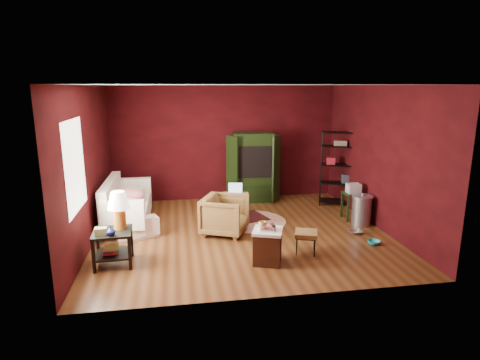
% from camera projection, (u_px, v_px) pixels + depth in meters
% --- Properties ---
extents(room, '(5.54, 5.04, 2.84)m').
position_uv_depth(room, '(240.00, 162.00, 7.47)').
color(room, brown).
rests_on(room, ground).
extents(sofa, '(1.26, 2.04, 0.77)m').
position_uv_depth(sofa, '(125.00, 207.00, 8.13)').
color(sofa, white).
rests_on(sofa, ground).
extents(armchair, '(1.00, 1.03, 0.81)m').
position_uv_depth(armchair, '(225.00, 213.00, 7.66)').
color(armchair, black).
rests_on(armchair, ground).
extents(pet_bowl_steel, '(0.26, 0.09, 0.25)m').
position_uv_depth(pet_bowl_steel, '(356.00, 227.00, 7.71)').
color(pet_bowl_steel, '#B4B6BC').
rests_on(pet_bowl_steel, ground).
extents(pet_bowl_turquoise, '(0.24, 0.12, 0.23)m').
position_uv_depth(pet_bowl_turquoise, '(374.00, 238.00, 7.19)').
color(pet_bowl_turquoise, '#26AFB3').
rests_on(pet_bowl_turquoise, ground).
extents(vase, '(0.18, 0.18, 0.14)m').
position_uv_depth(vase, '(111.00, 231.00, 6.08)').
color(vase, '#0D1141').
rests_on(vase, side_table).
extents(mug, '(0.14, 0.12, 0.13)m').
position_uv_depth(mug, '(263.00, 224.00, 6.26)').
color(mug, '#DFCC6D').
rests_on(mug, hamper).
extents(side_table, '(0.62, 0.62, 1.17)m').
position_uv_depth(side_table, '(116.00, 221.00, 6.32)').
color(side_table, black).
rests_on(side_table, ground).
extents(sofa_cushions, '(0.85, 2.05, 0.86)m').
position_uv_depth(sofa_cushions, '(125.00, 205.00, 8.14)').
color(sofa_cushions, white).
rests_on(sofa_cushions, sofa).
extents(hamper, '(0.58, 0.58, 0.64)m').
position_uv_depth(hamper, '(268.00, 246.00, 6.41)').
color(hamper, '#472110').
rests_on(hamper, ground).
extents(footstool, '(0.47, 0.47, 0.38)m').
position_uv_depth(footstool, '(306.00, 234.00, 6.78)').
color(footstool, black).
rests_on(footstool, ground).
extents(rug_round, '(1.65, 1.65, 0.01)m').
position_uv_depth(rug_round, '(252.00, 221.00, 8.43)').
color(rug_round, beige).
rests_on(rug_round, ground).
extents(rug_oriental, '(1.33, 1.08, 0.01)m').
position_uv_depth(rug_oriental, '(239.00, 218.00, 8.58)').
color(rug_oriental, '#4E1416').
rests_on(rug_oriental, ground).
extents(laptop_desk, '(0.63, 0.53, 0.70)m').
position_uv_depth(laptop_desk, '(235.00, 196.00, 8.73)').
color(laptop_desk, tan).
rests_on(laptop_desk, ground).
extents(tv_armoire, '(1.33, 0.74, 1.68)m').
position_uv_depth(tv_armoire, '(253.00, 166.00, 9.76)').
color(tv_armoire, black).
rests_on(tv_armoire, ground).
extents(wire_shelving, '(0.93, 0.63, 1.75)m').
position_uv_depth(wire_shelving, '(340.00, 165.00, 9.41)').
color(wire_shelving, black).
rests_on(wire_shelving, ground).
extents(small_stand, '(0.39, 0.39, 0.78)m').
position_uv_depth(small_stand, '(353.00, 193.00, 8.46)').
color(small_stand, black).
rests_on(small_stand, ground).
extents(trash_can, '(0.53, 0.53, 0.67)m').
position_uv_depth(trash_can, '(362.00, 210.00, 8.16)').
color(trash_can, '#ACACB4').
rests_on(trash_can, ground).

